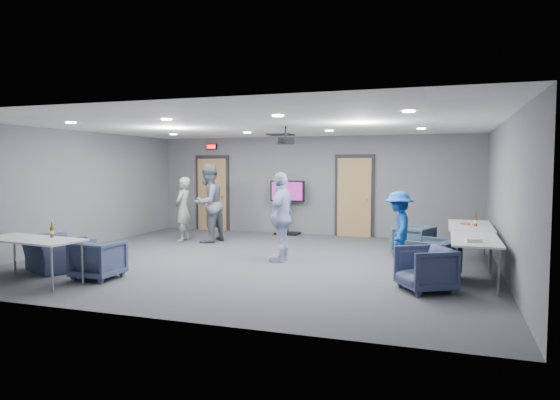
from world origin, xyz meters
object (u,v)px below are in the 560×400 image
(chair_front_a, at_px, (98,260))
(bottle_front, at_px, (52,232))
(table_right_a, at_px, (470,227))
(chair_front_b, at_px, (53,253))
(table_right_b, at_px, (475,241))
(chair_right_c, at_px, (425,269))
(chair_right_b, at_px, (433,258))
(person_b, at_px, (208,203))
(table_front_left, at_px, (31,241))
(person_a, at_px, (183,209))
(tv_stand, at_px, (287,204))
(bottle_right, at_px, (476,221))
(person_c, at_px, (281,217))
(person_d, at_px, (399,229))
(chair_right_a, at_px, (413,241))
(projector, at_px, (286,141))

(chair_front_a, height_order, bottle_front, bottle_front)
(chair_front_a, bearing_deg, table_right_a, -148.45)
(chair_front_b, xyz_separation_m, table_right_b, (7.18, 1.48, 0.36))
(chair_right_c, bearing_deg, chair_right_b, 144.23)
(table_right_b, bearing_deg, person_b, 67.67)
(chair_front_b, bearing_deg, table_front_left, 139.02)
(person_a, xyz_separation_m, tv_stand, (2.12, 1.98, 0.04))
(bottle_front, distance_m, bottle_right, 7.67)
(person_c, bearing_deg, table_right_a, 108.88)
(bottle_front, bearing_deg, bottle_right, 29.62)
(person_d, height_order, bottle_right, person_d)
(table_right_b, bearing_deg, chair_right_c, 138.84)
(table_right_b, bearing_deg, bottle_front, 107.84)
(person_c, distance_m, chair_right_a, 2.82)
(chair_right_a, relative_size, tv_stand, 0.49)
(chair_right_a, distance_m, projector, 3.38)
(person_c, relative_size, bottle_right, 6.85)
(projector, bearing_deg, tv_stand, 85.37)
(tv_stand, bearing_deg, chair_right_c, -53.53)
(chair_front_a, height_order, table_front_left, table_front_left)
(person_d, bearing_deg, bottle_front, -64.43)
(chair_right_b, bearing_deg, chair_front_b, -52.89)
(chair_right_a, bearing_deg, person_a, -71.97)
(chair_right_c, xyz_separation_m, bottle_front, (-5.85, -1.28, 0.48))
(person_b, bearing_deg, table_front_left, 2.70)
(chair_right_a, height_order, table_right_a, table_right_a)
(table_right_b, bearing_deg, table_front_left, 108.92)
(chair_right_a, xyz_separation_m, chair_front_b, (-6.08, -3.48, -0.01))
(chair_right_c, distance_m, chair_front_a, 5.33)
(person_a, xyz_separation_m, chair_front_b, (-0.45, -3.91, -0.49))
(chair_front_a, bearing_deg, person_d, -149.94)
(chair_front_b, relative_size, tv_stand, 0.66)
(projector, bearing_deg, person_c, -118.09)
(chair_right_a, bearing_deg, table_front_left, -30.39)
(chair_right_a, relative_size, chair_front_b, 0.74)
(person_d, xyz_separation_m, table_right_a, (1.30, 0.95, -0.03))
(table_right_a, bearing_deg, projector, 105.02)
(table_right_a, height_order, tv_stand, tv_stand)
(chair_right_c, distance_m, projector, 3.92)
(chair_right_b, height_order, bottle_front, bottle_front)
(person_b, height_order, chair_front_b, person_b)
(chair_right_c, xyz_separation_m, chair_front_a, (-5.25, -0.89, -0.01))
(bottle_front, bearing_deg, projector, 45.29)
(table_front_left, relative_size, bottle_right, 7.14)
(chair_right_c, relative_size, bottle_front, 3.04)
(table_right_a, bearing_deg, person_b, 84.43)
(table_right_a, relative_size, table_right_b, 1.09)
(person_c, relative_size, bottle_front, 7.24)
(chair_right_b, bearing_deg, person_c, -78.51)
(chair_front_a, height_order, chair_front_b, chair_front_a)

